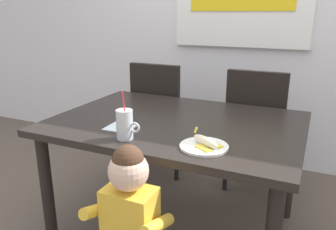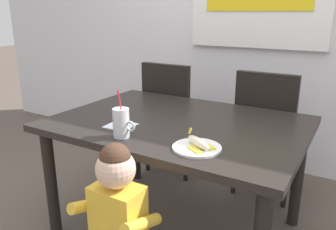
% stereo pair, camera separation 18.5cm
% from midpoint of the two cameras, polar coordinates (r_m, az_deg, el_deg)
% --- Properties ---
extents(ground_plane, '(24.00, 24.00, 0.00)m').
position_cam_midpoint_polar(ground_plane, '(2.29, -1.13, -18.74)').
color(ground_plane, brown).
extents(back_wall, '(6.40, 0.17, 2.90)m').
position_cam_midpoint_polar(back_wall, '(3.08, 9.86, 18.91)').
color(back_wall, silver).
rests_on(back_wall, ground).
extents(dining_table, '(1.43, 1.03, 0.74)m').
position_cam_midpoint_polar(dining_table, '(1.98, -1.24, -3.39)').
color(dining_table, black).
rests_on(dining_table, ground).
extents(dining_chair_left, '(0.44, 0.44, 0.96)m').
position_cam_midpoint_polar(dining_chair_left, '(2.80, -3.07, 0.50)').
color(dining_chair_left, black).
rests_on(dining_chair_left, ground).
extents(dining_chair_right, '(0.44, 0.44, 0.96)m').
position_cam_midpoint_polar(dining_chair_right, '(2.56, 12.94, -1.57)').
color(dining_chair_right, black).
rests_on(dining_chair_right, ground).
extents(toddler_standing, '(0.33, 0.24, 0.84)m').
position_cam_midpoint_polar(toddler_standing, '(1.50, -10.22, -16.33)').
color(toddler_standing, '#3F4760').
rests_on(toddler_standing, ground).
extents(milk_cup, '(0.13, 0.08, 0.25)m').
position_cam_midpoint_polar(milk_cup, '(1.68, -10.54, -1.93)').
color(milk_cup, silver).
rests_on(milk_cup, dining_table).
extents(snack_plate, '(0.23, 0.23, 0.01)m').
position_cam_midpoint_polar(snack_plate, '(1.56, 2.82, -5.47)').
color(snack_plate, white).
rests_on(snack_plate, dining_table).
extents(peeled_banana, '(0.17, 0.15, 0.07)m').
position_cam_midpoint_polar(peeled_banana, '(1.55, 3.10, -4.64)').
color(peeled_banana, '#F4EAC6').
rests_on(peeled_banana, snack_plate).
extents(paper_napkin, '(0.16, 0.16, 0.00)m').
position_cam_midpoint_polar(paper_napkin, '(1.86, -10.98, -2.12)').
color(paper_napkin, silver).
rests_on(paper_napkin, dining_table).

